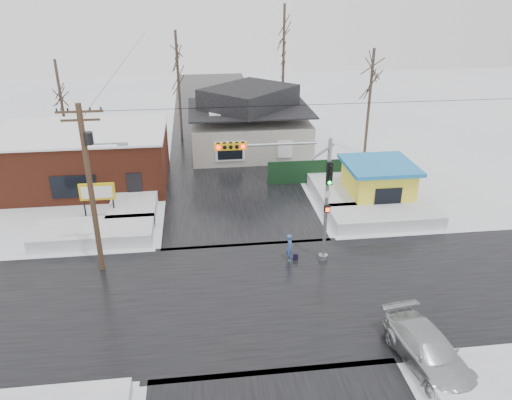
{
  "coord_description": "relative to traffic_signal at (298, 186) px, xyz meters",
  "views": [
    {
      "loc": [
        -2.62,
        -20.19,
        14.47
      ],
      "look_at": [
        0.48,
        4.83,
        3.0
      ],
      "focal_mm": 35.0,
      "sensor_mm": 36.0,
      "label": 1
    }
  ],
  "objects": [
    {
      "name": "snowbank_nside_e",
      "position": [
        4.57,
        9.03,
        -4.14
      ],
      "size": [
        3.0,
        8.0,
        0.8
      ],
      "primitive_type": "cube",
      "color": "white",
      "rests_on": "ground"
    },
    {
      "name": "snowbank_nside_w",
      "position": [
        -9.43,
        9.03,
        -4.14
      ],
      "size": [
        3.0,
        8.0,
        0.8
      ],
      "primitive_type": "cube",
      "color": "white",
      "rests_on": "ground"
    },
    {
      "name": "snowbank_ne",
      "position": [
        6.57,
        4.03,
        -4.14
      ],
      "size": [
        7.0,
        3.0,
        0.8
      ],
      "primitive_type": "cube",
      "color": "white",
      "rests_on": "ground"
    },
    {
      "name": "shopping_bag",
      "position": [
        0.04,
        0.17,
        -4.36
      ],
      "size": [
        0.3,
        0.18,
        0.35
      ],
      "primitive_type": "cube",
      "rotation": [
        0.0,
        0.0,
        -0.21
      ],
      "color": "black",
      "rests_on": "ground"
    },
    {
      "name": "tree_far_mid",
      "position": [
        3.57,
        25.03,
        5.0
      ],
      "size": [
        3.0,
        3.0,
        12.0
      ],
      "color": "#332821",
      "rests_on": "ground"
    },
    {
      "name": "kiosk",
      "position": [
        7.07,
        7.03,
        -3.08
      ],
      "size": [
        4.6,
        4.6,
        2.88
      ],
      "color": "yellow",
      "rests_on": "ground"
    },
    {
      "name": "tree_far_right",
      "position": [
        9.57,
        17.03,
        2.62
      ],
      "size": [
        3.0,
        3.0,
        9.0
      ],
      "color": "#332821",
      "rests_on": "ground"
    },
    {
      "name": "utility_pole",
      "position": [
        -10.36,
        0.53,
        0.57
      ],
      "size": [
        3.15,
        0.44,
        9.0
      ],
      "color": "#382619",
      "rests_on": "ground"
    },
    {
      "name": "ground",
      "position": [
        -2.43,
        -2.97,
        -4.54
      ],
      "size": [
        120.0,
        120.0,
        0.0
      ],
      "primitive_type": "plane",
      "color": "white",
      "rests_on": "ground"
    },
    {
      "name": "brick_building",
      "position": [
        -13.43,
        13.03,
        -2.46
      ],
      "size": [
        12.2,
        8.2,
        4.12
      ],
      "color": "maroon",
      "rests_on": "ground"
    },
    {
      "name": "house",
      "position": [
        -0.43,
        19.03,
        -1.92
      ],
      "size": [
        10.4,
        8.4,
        5.76
      ],
      "color": "#AFA89D",
      "rests_on": "ground"
    },
    {
      "name": "fence",
      "position": [
        4.07,
        11.03,
        -3.64
      ],
      "size": [
        8.0,
        0.12,
        1.8
      ],
      "primitive_type": "cube",
      "color": "black",
      "rests_on": "ground"
    },
    {
      "name": "road_ew",
      "position": [
        -2.43,
        -2.97,
        -4.53
      ],
      "size": [
        120.0,
        10.0,
        0.02
      ],
      "primitive_type": "cube",
      "color": "black",
      "rests_on": "ground"
    },
    {
      "name": "tree_far_left",
      "position": [
        -6.43,
        23.03,
        3.41
      ],
      "size": [
        3.0,
        3.0,
        10.0
      ],
      "color": "#332821",
      "rests_on": "ground"
    },
    {
      "name": "pedestrian",
      "position": [
        -0.29,
        0.21,
        -3.75
      ],
      "size": [
        0.48,
        0.63,
        1.57
      ],
      "primitive_type": "imported",
      "rotation": [
        0.0,
        0.0,
        1.37
      ],
      "color": "#385D9D",
      "rests_on": "ground"
    },
    {
      "name": "tree_far_west",
      "position": [
        -16.43,
        21.03,
        1.82
      ],
      "size": [
        3.0,
        3.0,
        8.0
      ],
      "color": "#332821",
      "rests_on": "ground"
    },
    {
      "name": "road_ns",
      "position": [
        -2.43,
        -2.97,
        -4.53
      ],
      "size": [
        10.0,
        120.0,
        0.02
      ],
      "primitive_type": "cube",
      "color": "black",
      "rests_on": "ground"
    },
    {
      "name": "car",
      "position": [
        3.73,
        -8.47,
        -3.83
      ],
      "size": [
        2.7,
        5.14,
        1.42
      ],
      "primitive_type": "imported",
      "rotation": [
        0.0,
        0.0,
        0.15
      ],
      "color": "#B2B7BA",
      "rests_on": "ground"
    },
    {
      "name": "snowbank_nw",
      "position": [
        -11.43,
        4.03,
        -4.14
      ],
      "size": [
        7.0,
        3.0,
        0.8
      ],
      "primitive_type": "cube",
      "color": "white",
      "rests_on": "ground"
    },
    {
      "name": "traffic_signal",
      "position": [
        0.0,
        0.0,
        0.0
      ],
      "size": [
        6.05,
        0.68,
        7.0
      ],
      "color": "gray",
      "rests_on": "ground"
    },
    {
      "name": "marquee_sign",
      "position": [
        -11.43,
        6.53,
        -2.62
      ],
      "size": [
        2.2,
        0.21,
        2.55
      ],
      "color": "black",
      "rests_on": "ground"
    }
  ]
}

